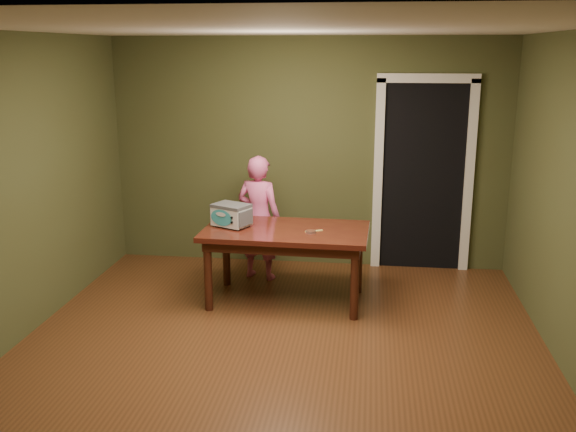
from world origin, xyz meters
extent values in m
plane|color=#5B321A|center=(0.00, 0.00, 0.00)|extent=(5.00, 5.00, 0.00)
cube|color=#414826|center=(0.00, 2.50, 1.30)|extent=(4.50, 0.02, 2.60)
cube|color=#414826|center=(0.00, -2.50, 1.30)|extent=(4.50, 0.02, 2.60)
cube|color=#414826|center=(-2.25, 0.00, 1.30)|extent=(0.02, 5.00, 2.60)
cube|color=white|center=(0.00, 0.00, 2.60)|extent=(4.50, 5.00, 0.02)
cube|color=black|center=(1.30, 2.80, 1.05)|extent=(0.90, 0.60, 2.10)
cube|color=black|center=(1.30, 2.48, 1.05)|extent=(0.90, 0.02, 2.10)
cube|color=white|center=(0.80, 2.47, 1.05)|extent=(0.10, 0.06, 2.20)
cube|color=white|center=(1.80, 2.47, 1.05)|extent=(0.10, 0.06, 2.20)
cube|color=white|center=(1.30, 2.47, 2.15)|extent=(1.10, 0.06, 0.10)
cube|color=#3C130D|center=(-0.09, 1.26, 0.72)|extent=(1.63, 0.95, 0.05)
cube|color=#37170D|center=(-0.09, 1.26, 0.65)|extent=(1.50, 0.82, 0.10)
cylinder|color=#37170D|center=(-0.80, 0.94, 0.35)|extent=(0.08, 0.08, 0.70)
cylinder|color=#37170D|center=(-0.78, 1.64, 0.35)|extent=(0.08, 0.08, 0.70)
cylinder|color=#37170D|center=(0.60, 0.89, 0.35)|extent=(0.08, 0.08, 0.70)
cylinder|color=#37170D|center=(0.62, 1.59, 0.35)|extent=(0.08, 0.08, 0.70)
cylinder|color=#4C4F54|center=(-0.80, 1.27, 0.76)|extent=(0.02, 0.02, 0.01)
cylinder|color=#4C4F54|center=(-0.72, 1.43, 0.76)|extent=(0.02, 0.02, 0.01)
cylinder|color=#4C4F54|center=(-0.55, 1.14, 0.76)|extent=(0.02, 0.02, 0.01)
cylinder|color=#4C4F54|center=(-0.47, 1.31, 0.76)|extent=(0.02, 0.02, 0.01)
cube|color=silver|center=(-0.64, 1.29, 0.86)|extent=(0.41, 0.36, 0.19)
cube|color=#4C4F54|center=(-0.64, 1.29, 0.96)|extent=(0.42, 0.37, 0.03)
cube|color=#4C4F54|center=(-0.80, 1.36, 0.86)|extent=(0.11, 0.20, 0.15)
cube|color=#4C4F54|center=(-0.48, 1.21, 0.86)|extent=(0.11, 0.20, 0.15)
ellipsoid|color=teal|center=(-0.72, 1.19, 0.86)|extent=(0.23, 0.12, 0.16)
cylinder|color=black|center=(-0.60, 1.13, 0.88)|extent=(0.03, 0.02, 0.02)
cylinder|color=black|center=(-0.60, 1.13, 0.83)|extent=(0.02, 0.02, 0.02)
cylinder|color=silver|center=(0.17, 1.16, 0.76)|extent=(0.10, 0.10, 0.02)
cylinder|color=#4A2718|center=(0.17, 1.16, 0.77)|extent=(0.09, 0.09, 0.01)
cube|color=#EAD866|center=(0.19, 1.21, 0.75)|extent=(0.17, 0.11, 0.01)
imported|color=#E25D97|center=(-0.47, 1.91, 0.68)|extent=(0.57, 0.45, 1.36)
camera|label=1|loc=(0.70, -4.71, 2.45)|focal=40.00mm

